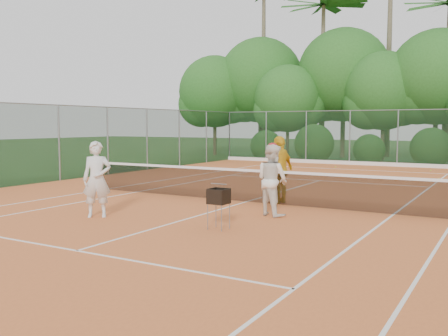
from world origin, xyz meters
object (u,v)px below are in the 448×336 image
at_px(player_white, 97,179).
at_px(player_yellow, 280,170).
at_px(player_center_grp, 272,180).
at_px(ball_hopper, 219,197).

height_order(player_white, player_yellow, player_yellow).
xyz_separation_m(player_white, player_yellow, (2.94, 4.20, 0.04)).
bearing_deg(player_yellow, player_white, -24.71).
bearing_deg(player_white, player_center_grp, -4.37).
relative_size(player_yellow, ball_hopper, 2.19).
bearing_deg(player_yellow, ball_hopper, 14.86).
relative_size(player_white, player_yellow, 0.96).
relative_size(player_center_grp, player_yellow, 0.94).
bearing_deg(player_yellow, player_center_grp, 28.48).
bearing_deg(player_white, player_yellow, 17.67).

